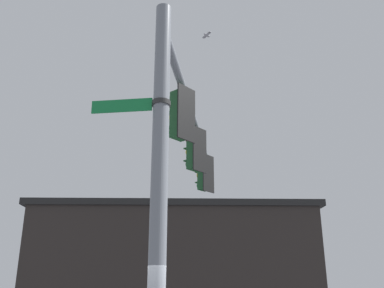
{
  "coord_description": "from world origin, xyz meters",
  "views": [
    {
      "loc": [
        -4.44,
        -4.48,
        2.2
      ],
      "look_at": [
        3.23,
        2.11,
        5.67
      ],
      "focal_mm": 39.24,
      "sensor_mm": 36.0,
      "label": 1
    }
  ],
  "objects_px": {
    "traffic_light_nearest_pole": "(180,115)",
    "traffic_light_mid_outer": "(204,174)",
    "traffic_light_mid_inner": "(194,151)",
    "bird_flying": "(207,35)",
    "street_name_sign": "(142,105)"
  },
  "relations": [
    {
      "from": "traffic_light_mid_inner",
      "to": "street_name_sign",
      "type": "xyz_separation_m",
      "value": [
        -3.89,
        -2.18,
        -0.63
      ]
    },
    {
      "from": "traffic_light_mid_inner",
      "to": "bird_flying",
      "type": "xyz_separation_m",
      "value": [
        1.45,
        0.66,
        4.62
      ]
    },
    {
      "from": "traffic_light_mid_outer",
      "to": "bird_flying",
      "type": "bearing_deg",
      "value": -131.95
    },
    {
      "from": "traffic_light_nearest_pole",
      "to": "bird_flying",
      "type": "distance_m",
      "value": 6.15
    },
    {
      "from": "traffic_light_nearest_pole",
      "to": "street_name_sign",
      "type": "height_order",
      "value": "traffic_light_nearest_pole"
    },
    {
      "from": "bird_flying",
      "to": "street_name_sign",
      "type": "bearing_deg",
      "value": -152.01
    },
    {
      "from": "traffic_light_mid_inner",
      "to": "street_name_sign",
      "type": "relative_size",
      "value": 1.14
    },
    {
      "from": "street_name_sign",
      "to": "bird_flying",
      "type": "bearing_deg",
      "value": 27.99
    },
    {
      "from": "traffic_light_mid_inner",
      "to": "traffic_light_mid_outer",
      "type": "xyz_separation_m",
      "value": [
        2.07,
        1.35,
        0.0
      ]
    },
    {
      "from": "traffic_light_mid_outer",
      "to": "street_name_sign",
      "type": "relative_size",
      "value": 1.14
    },
    {
      "from": "traffic_light_mid_inner",
      "to": "bird_flying",
      "type": "relative_size",
      "value": 3.44
    },
    {
      "from": "traffic_light_nearest_pole",
      "to": "traffic_light_mid_outer",
      "type": "relative_size",
      "value": 1.0
    },
    {
      "from": "traffic_light_mid_inner",
      "to": "traffic_light_mid_outer",
      "type": "distance_m",
      "value": 2.47
    },
    {
      "from": "bird_flying",
      "to": "traffic_light_nearest_pole",
      "type": "bearing_deg",
      "value": -150.2
    },
    {
      "from": "traffic_light_nearest_pole",
      "to": "traffic_light_mid_outer",
      "type": "xyz_separation_m",
      "value": [
        4.14,
        2.71,
        0.0
      ]
    }
  ]
}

